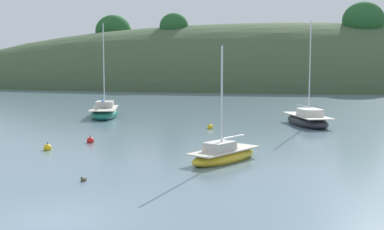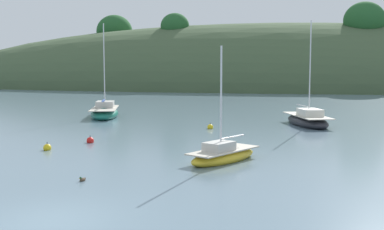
{
  "view_description": "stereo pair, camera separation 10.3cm",
  "coord_description": "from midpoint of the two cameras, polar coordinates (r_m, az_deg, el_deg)",
  "views": [
    {
      "loc": [
        6.93,
        -12.83,
        4.58
      ],
      "look_at": [
        0.0,
        20.0,
        1.2
      ],
      "focal_mm": 45.32,
      "sensor_mm": 36.0,
      "label": 1
    },
    {
      "loc": [
        7.03,
        -12.81,
        4.58
      ],
      "look_at": [
        0.0,
        20.0,
        1.2
      ],
      "focal_mm": 45.32,
      "sensor_mm": 36.0,
      "label": 2
    }
  ],
  "objects": [
    {
      "name": "far_shoreline_hill",
      "position": [
        100.03,
        8.05,
        3.12
      ],
      "size": [
        150.0,
        36.0,
        29.54
      ],
      "color": "#425638",
      "rests_on": "ground"
    },
    {
      "name": "sailboat_black_sloop",
      "position": [
        38.79,
        13.51,
        -0.6
      ],
      "size": [
        4.25,
        6.9,
        8.3
      ],
      "color": "#232328",
      "rests_on": "ground"
    },
    {
      "name": "ground_plane",
      "position": [
        15.3,
        -16.05,
        -11.9
      ],
      "size": [
        400.0,
        400.0,
        0.0
      ],
      "primitive_type": "plane",
      "color": "slate"
    },
    {
      "name": "sailboat_grey_yawl",
      "position": [
        44.51,
        -10.17,
        0.3
      ],
      "size": [
        4.35,
        7.38,
        8.67
      ],
      "color": "#196B56",
      "rests_on": "ground"
    },
    {
      "name": "mooring_buoy_channel",
      "position": [
        27.77,
        -16.57,
        -3.73
      ],
      "size": [
        0.44,
        0.44,
        0.54
      ],
      "color": "yellow",
      "rests_on": "ground"
    },
    {
      "name": "duck_lone_left",
      "position": [
        20.05,
        -12.62,
        -7.44
      ],
      "size": [
        0.22,
        0.43,
        0.24
      ],
      "color": "#473828",
      "rests_on": "ground"
    },
    {
      "name": "mooring_buoy_outer",
      "position": [
        35.66,
        2.24,
        -1.43
      ],
      "size": [
        0.44,
        0.44,
        0.54
      ],
      "color": "yellow",
      "rests_on": "ground"
    },
    {
      "name": "mooring_buoy_inner",
      "position": [
        29.79,
        -11.8,
        -2.98
      ],
      "size": [
        0.44,
        0.44,
        0.54
      ],
      "color": "red",
      "rests_on": "ground"
    },
    {
      "name": "sailboat_yellow_far",
      "position": [
        23.58,
        3.8,
        -4.72
      ],
      "size": [
        3.52,
        4.73,
        5.71
      ],
      "color": "gold",
      "rests_on": "ground"
    }
  ]
}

